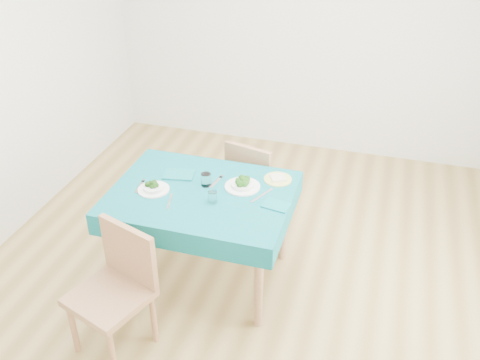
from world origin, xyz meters
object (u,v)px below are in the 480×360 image
(chair_far, at_px, (258,176))
(side_plate, at_px, (278,179))
(table, at_px, (203,235))
(chair_near, at_px, (107,283))
(bowl_near, at_px, (153,186))
(bowl_far, at_px, (242,183))

(chair_far, relative_size, side_plate, 4.91)
(chair_far, distance_m, side_plate, 0.57)
(table, relative_size, chair_far, 1.25)
(chair_near, bearing_deg, chair_far, 90.21)
(table, xyz_separation_m, chair_far, (0.22, 0.74, 0.12))
(table, xyz_separation_m, chair_near, (-0.32, -0.81, 0.17))
(bowl_near, bearing_deg, table, 12.99)
(chair_near, relative_size, bowl_far, 4.35)
(table, bearing_deg, bowl_far, 28.67)
(chair_far, xyz_separation_m, bowl_far, (0.04, -0.60, 0.30))
(bowl_far, height_order, side_plate, bowl_far)
(chair_far, distance_m, bowl_far, 0.67)
(chair_near, relative_size, side_plate, 5.38)
(side_plate, bearing_deg, table, -146.78)
(table, bearing_deg, bowl_near, -167.01)
(chair_near, bearing_deg, side_plate, 73.97)
(chair_near, distance_m, bowl_near, 0.78)
(table, bearing_deg, side_plate, 33.22)
(table, distance_m, chair_far, 0.78)
(table, height_order, side_plate, side_plate)
(bowl_near, distance_m, bowl_far, 0.62)
(bowl_far, bearing_deg, chair_near, -121.14)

